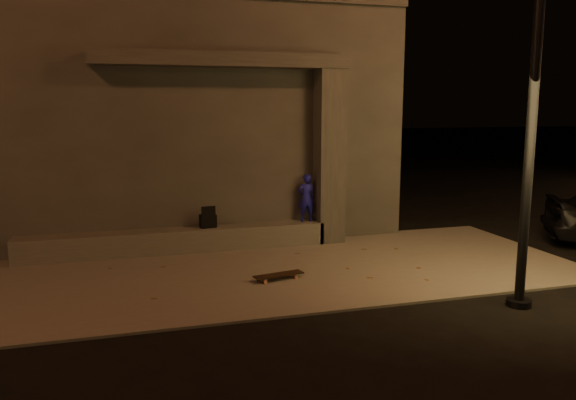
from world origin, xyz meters
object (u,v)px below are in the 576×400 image
object	(u,v)px
backpack	(208,220)
street_lamp_0	(538,30)
skateboard	(279,275)
column	(329,157)
skateboarder	(306,198)

from	to	relation	value
backpack	street_lamp_0	size ratio (longest dim) A/B	0.06
backpack	skateboard	xyz separation A→B (m)	(0.82, -2.35, -0.53)
column	skateboarder	bearing A→B (deg)	180.00
skateboarder	street_lamp_0	xyz separation A→B (m)	(1.83, -4.43, 2.91)
skateboard	street_lamp_0	xyz separation A→B (m)	(3.08, -2.08, 3.79)
column	skateboarder	size ratio (longest dim) A/B	3.57
column	street_lamp_0	size ratio (longest dim) A/B	0.52
backpack	street_lamp_0	xyz separation A→B (m)	(3.90, -4.43, 3.26)
backpack	skateboard	bearing A→B (deg)	-78.45
skateboarder	backpack	distance (m)	2.10
skateboarder	backpack	bearing A→B (deg)	1.54
street_lamp_0	column	bearing A→B (deg)	106.68
skateboarder	backpack	world-z (taller)	skateboarder
skateboarder	skateboard	world-z (taller)	skateboarder
backpack	street_lamp_0	distance (m)	6.75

